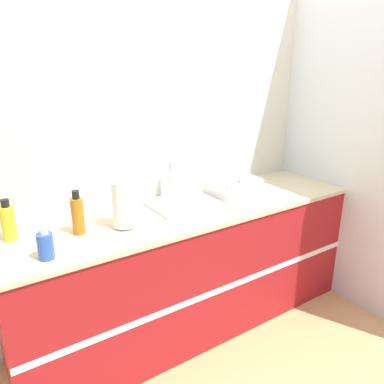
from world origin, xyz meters
The scene contains 10 objects.
ground_plane centered at (0.00, 0.00, 0.00)m, with size 12.00×12.00×0.00m, color tan.
wall_back centered at (0.00, 0.68, 1.30)m, with size 4.84×0.06×2.60m.
wall_right centered at (1.25, 0.32, 1.30)m, with size 0.06×2.65×2.60m.
counter_cabinet centered at (0.00, 0.32, 0.45)m, with size 2.46×0.67×0.91m.
sink centered at (-0.01, 0.40, 0.93)m, with size 0.45×0.37×0.28m.
paper_towel_roll centered at (-0.49, 0.27, 1.05)m, with size 0.13×0.13×0.28m.
dish_rack centered at (0.42, 0.38, 0.95)m, with size 0.35×0.27×0.12m.
bottle_amber centered at (-0.74, 0.33, 1.02)m, with size 0.07×0.07×0.25m.
bottle_blue centered at (-0.97, 0.13, 0.98)m, with size 0.08×0.08×0.16m.
bottle_yellow centered at (-1.08, 0.46, 1.01)m, with size 0.08×0.08×0.23m.
Camera 1 is at (-1.27, -1.63, 1.81)m, focal length 35.00 mm.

